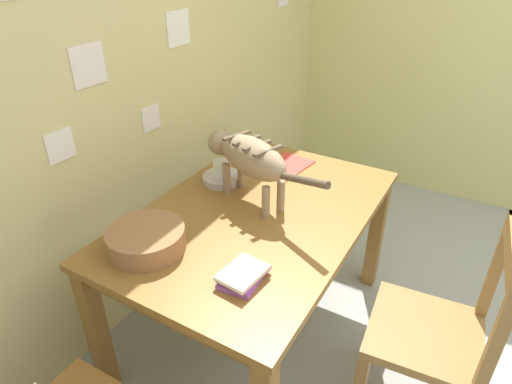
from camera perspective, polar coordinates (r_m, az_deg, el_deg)
name	(u,v)px	position (r m, az deg, el deg)	size (l,w,h in m)	color
wall_rear	(139,67)	(2.20, -15.02, 15.47)	(4.33, 0.11, 2.50)	#D4C883
dining_table	(256,227)	(1.99, 0.00, -4.57)	(1.37, 0.91, 0.72)	brown
cat	(249,157)	(1.94, -0.95, 4.61)	(0.31, 0.71, 0.31)	#997E5D
saucer_bowl	(222,178)	(2.18, -4.47, 1.78)	(0.19, 0.19, 0.04)	#BCABA9
coffee_mug	(222,168)	(2.16, -4.48, 3.17)	(0.12, 0.08, 0.08)	white
magazine	(286,166)	(2.34, 3.95, 3.44)	(0.28, 0.20, 0.01)	red
book_stack	(243,275)	(1.57, -1.72, -10.81)	(0.19, 0.15, 0.05)	#924FA8
wicker_basket	(146,239)	(1.75, -14.15, -5.95)	(0.30, 0.30, 0.09)	#95643D
wooden_chair_near	(437,333)	(1.90, 22.58, -16.69)	(0.46, 0.46, 0.94)	olive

